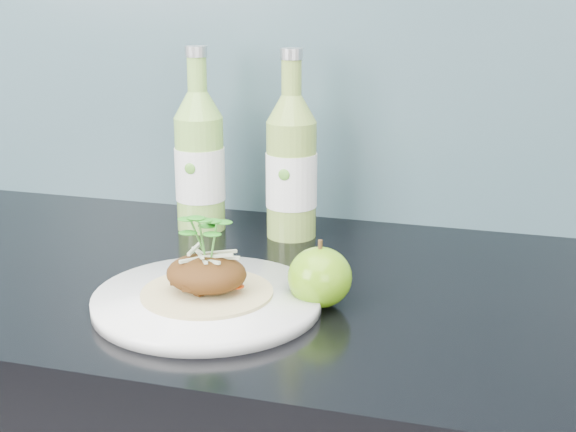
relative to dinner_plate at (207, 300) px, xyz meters
name	(u,v)px	position (x,y,z in m)	size (l,w,h in m)	color
dinner_plate	(207,300)	(0.00, 0.00, 0.00)	(0.29, 0.29, 0.02)	white
pork_taco	(206,271)	(0.00, 0.00, 0.04)	(0.15, 0.15, 0.10)	tan
green_apple	(320,277)	(0.12, 0.04, 0.03)	(0.09, 0.09, 0.08)	#569510
cider_bottle_left	(200,162)	(-0.12, 0.28, 0.10)	(0.10, 0.10, 0.27)	#87BD4E
cider_bottle_right	(291,167)	(0.02, 0.28, 0.10)	(0.09, 0.09, 0.27)	#84A645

